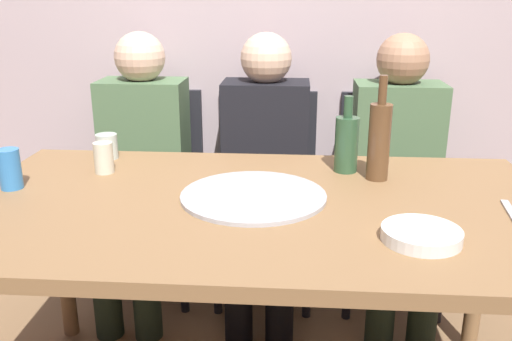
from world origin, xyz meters
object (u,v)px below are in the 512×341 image
Objects in this scene: plate_stack at (421,235)px; chair_right at (390,184)px; chair_left at (151,178)px; guest_in_beanie at (264,164)px; guest_by_wall at (398,167)px; dining_table at (257,225)px; wine_bottle at (346,143)px; pizza_tray at (253,196)px; beer_bottle at (379,140)px; tumbler_far at (107,146)px; guest_in_sweater at (140,161)px; tumbler_near at (104,158)px; soda_can at (10,169)px; chair_middle at (266,181)px.

plate_stack is 0.21× the size of chair_right.
chair_left is at bearing 0.00° from chair_right.
guest_by_wall is (0.55, 0.00, 0.00)m from guest_in_beanie.
guest_in_beanie is at bearing 114.41° from plate_stack.
dining_table is at bearing 122.11° from chair_left.
wine_bottle is at bearing 59.04° from guest_by_wall.
pizza_tray is 1.28× the size of beer_bottle.
tumbler_far is 0.07× the size of guest_in_sweater.
tumbler_near is 0.83× the size of soda_can.
pizza_tray is at bearing 90.66° from chair_middle.
chair_middle is 0.56m from guest_in_sweater.
guest_in_sweater is (0.01, 0.34, -0.16)m from tumbler_far.
dining_table is at bearing -148.45° from beer_bottle.
wine_bottle is 0.21× the size of guest_by_wall.
plate_stack is at bearing -32.02° from tumbler_far.
chair_left and chair_right have the same top height.
chair_middle is at bearing -163.89° from guest_in_sweater.
guest_in_beanie reaches higher than chair_right.
chair_right is (1.04, 0.65, -0.30)m from tumbler_near.
beer_bottle is at bearing 0.17° from tumbler_near.
guest_in_sweater is (-1.07, -0.15, 0.13)m from chair_right.
dining_table is 1.89× the size of chair_right.
wine_bottle is at bearing 144.75° from chair_left.
tumbler_far is 0.37m from soda_can.
tumbler_near is 0.09× the size of guest_in_sweater.
chair_middle is (-0.01, 0.85, -0.25)m from pizza_tray.
guest_in_beanie reaches higher than chair_middle.
wine_bottle reaches higher than plate_stack.
soda_can is 0.14× the size of chair_middle.
beer_bottle is 1.07m from guest_in_sweater.
guest_in_sweater is at bearing 8.03° from chair_right.
beer_bottle is at bearing 120.71° from chair_middle.
guest_in_sweater reaches higher than beer_bottle.
tumbler_far is at bearing 60.44° from soda_can.
pizza_tray is (-0.01, 0.03, 0.08)m from dining_table.
soda_can is 1.13m from chair_middle.
tumbler_near is at bearing 25.64° from guest_by_wall.
guest_by_wall reaches higher than beer_bottle.
beer_bottle is 0.28× the size of guest_in_sweater.
chair_left is 0.77× the size of guest_by_wall.
chair_middle reaches higher than pizza_tray.
chair_right is at bearing 32.01° from tumbler_near.
pizza_tray is 0.49m from plate_stack.
guest_in_beanie is at bearing 90.00° from chair_middle.
beer_bottle is at bearing 95.64° from plate_stack.
tumbler_far is 0.79m from chair_middle.
beer_bottle reaches higher than tumbler_near.
tumbler_near reaches higher than dining_table.
guest_in_beanie reaches higher than beer_bottle.
guest_in_beanie reaches higher than plate_stack.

